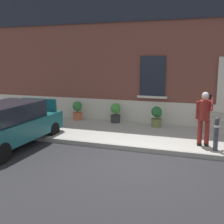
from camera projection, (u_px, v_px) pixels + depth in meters
ground_plane at (136, 162)px, 8.18m from camera, size 80.00×80.00×0.00m
sidewalk at (155, 135)px, 10.76m from camera, size 24.00×3.60×0.15m
curb_edge at (143, 150)px, 9.04m from camera, size 24.00×0.12×0.15m
building_facade at (168, 40)px, 12.41m from camera, size 24.00×1.52×7.50m
hatchback_car_teal at (10, 124)px, 9.47m from camera, size 1.82×4.08×1.50m
bollard_near_person at (216, 133)px, 8.60m from camera, size 0.15×0.15×1.04m
person_on_phone at (204, 115)px, 9.01m from camera, size 0.51×0.47×1.75m
planter_cream at (41, 108)px, 13.63m from camera, size 0.44×0.44×0.86m
planter_terracotta at (78, 110)px, 13.14m from camera, size 0.44×0.44×0.86m
planter_charcoal at (116, 112)px, 12.53m from camera, size 0.44×0.44×0.86m
planter_olive at (157, 116)px, 11.72m from camera, size 0.44×0.44×0.86m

